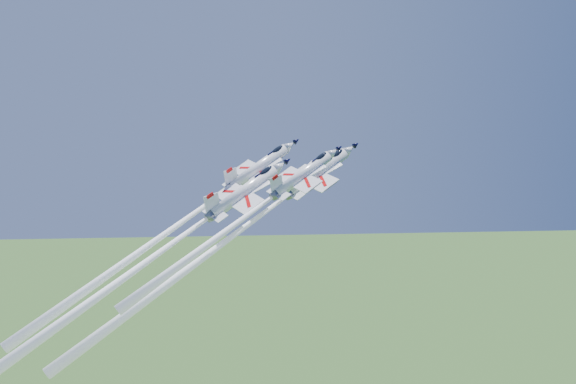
{
  "coord_description": "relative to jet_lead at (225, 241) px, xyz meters",
  "views": [
    {
      "loc": [
        -7.5,
        -112.21,
        101.93
      ],
      "look_at": [
        0.0,
        0.0,
        82.06
      ],
      "focal_mm": 40.0,
      "sensor_mm": 36.0,
      "label": 1
    }
  ],
  "objects": [
    {
      "name": "jet_lead",
      "position": [
        0.0,
        0.0,
        0.0
      ],
      "size": [
        44.9,
        27.11,
        44.66
      ],
      "rotation": [
        0.53,
        0.15,
        -1.05
      ],
      "color": "white"
    },
    {
      "name": "jet_right",
      "position": [
        3.26,
        -7.96,
        5.87
      ],
      "size": [
        31.35,
        18.81,
        29.97
      ],
      "rotation": [
        0.53,
        0.15,
        -1.05
      ],
      "color": "white"
    },
    {
      "name": "jet_slot",
      "position": [
        -12.03,
        -7.63,
        -0.85
      ],
      "size": [
        42.44,
        25.57,
        41.7
      ],
      "rotation": [
        0.53,
        0.15,
        -1.05
      ],
      "color": "white"
    },
    {
      "name": "jet_left",
      "position": [
        -9.22,
        0.04,
        2.36
      ],
      "size": [
        40.99,
        24.72,
        40.53
      ],
      "rotation": [
        0.53,
        0.15,
        -1.05
      ],
      "color": "white"
    }
  ]
}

